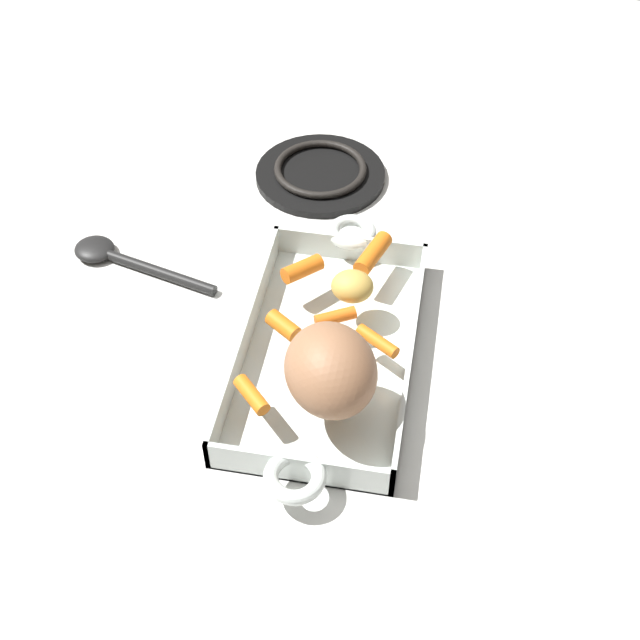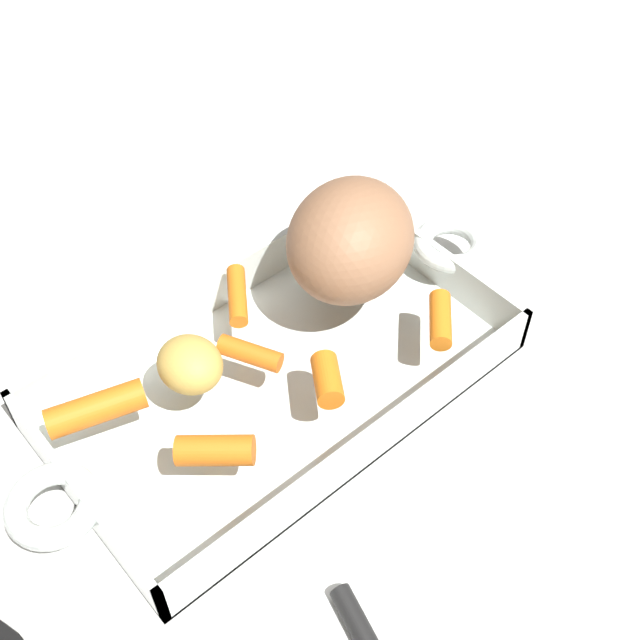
{
  "view_description": "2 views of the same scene",
  "coord_description": "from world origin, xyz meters",
  "px_view_note": "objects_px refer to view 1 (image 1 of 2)",
  "views": [
    {
      "loc": [
        0.68,
        0.11,
        0.8
      ],
      "look_at": [
        0.02,
        -0.01,
        0.08
      ],
      "focal_mm": 47.42,
      "sensor_mm": 36.0,
      "label": 1
    },
    {
      "loc": [
        -0.25,
        -0.34,
        0.55
      ],
      "look_at": [
        0.03,
        -0.02,
        0.08
      ],
      "focal_mm": 47.01,
      "sensor_mm": 36.0,
      "label": 2
    }
  ],
  "objects_px": {
    "pork_roast": "(331,370)",
    "baby_carrot_short": "(335,317)",
    "baby_carrot_center_right": "(377,341)",
    "serving_spoon": "(120,258)",
    "stove_burner_rear": "(320,173)",
    "baby_carrot_long": "(283,325)",
    "potato_golden_large": "(352,286)",
    "baby_carrot_southwest": "(373,254)",
    "baby_carrot_center_left": "(252,395)",
    "roasting_dish": "(327,350)",
    "baby_carrot_northeast": "(302,269)"
  },
  "relations": [
    {
      "from": "pork_roast",
      "to": "baby_carrot_short",
      "type": "height_order",
      "value": "pork_roast"
    },
    {
      "from": "baby_carrot_center_right",
      "to": "serving_spoon",
      "type": "relative_size",
      "value": 0.26
    },
    {
      "from": "stove_burner_rear",
      "to": "baby_carrot_long",
      "type": "bearing_deg",
      "value": 3.1
    },
    {
      "from": "baby_carrot_long",
      "to": "potato_golden_large",
      "type": "bearing_deg",
      "value": 134.91
    },
    {
      "from": "baby_carrot_southwest",
      "to": "baby_carrot_center_left",
      "type": "bearing_deg",
      "value": -22.03
    },
    {
      "from": "baby_carrot_center_left",
      "to": "baby_carrot_center_right",
      "type": "xyz_separation_m",
      "value": [
        -0.11,
        0.13,
        -0.0
      ]
    },
    {
      "from": "baby_carrot_center_right",
      "to": "potato_golden_large",
      "type": "bearing_deg",
      "value": -150.75
    },
    {
      "from": "roasting_dish",
      "to": "stove_burner_rear",
      "type": "height_order",
      "value": "roasting_dish"
    },
    {
      "from": "pork_roast",
      "to": "serving_spoon",
      "type": "relative_size",
      "value": 0.53
    },
    {
      "from": "pork_roast",
      "to": "potato_golden_large",
      "type": "relative_size",
      "value": 2.23
    },
    {
      "from": "stove_burner_rear",
      "to": "potato_golden_large",
      "type": "bearing_deg",
      "value": 17.64
    },
    {
      "from": "baby_carrot_center_left",
      "to": "potato_golden_large",
      "type": "bearing_deg",
      "value": 154.57
    },
    {
      "from": "baby_carrot_center_left",
      "to": "serving_spoon",
      "type": "relative_size",
      "value": 0.23
    },
    {
      "from": "baby_carrot_southwest",
      "to": "baby_carrot_northeast",
      "type": "distance_m",
      "value": 0.1
    },
    {
      "from": "roasting_dish",
      "to": "pork_roast",
      "type": "height_order",
      "value": "pork_roast"
    },
    {
      "from": "baby_carrot_northeast",
      "to": "serving_spoon",
      "type": "relative_size",
      "value": 0.25
    },
    {
      "from": "baby_carrot_southwest",
      "to": "baby_carrot_long",
      "type": "height_order",
      "value": "baby_carrot_southwest"
    },
    {
      "from": "baby_carrot_short",
      "to": "potato_golden_large",
      "type": "height_order",
      "value": "potato_golden_large"
    },
    {
      "from": "baby_carrot_center_left",
      "to": "baby_carrot_center_right",
      "type": "bearing_deg",
      "value": 129.64
    },
    {
      "from": "baby_carrot_center_right",
      "to": "serving_spoon",
      "type": "distance_m",
      "value": 0.4
    },
    {
      "from": "baby_carrot_long",
      "to": "potato_golden_large",
      "type": "distance_m",
      "value": 0.1
    },
    {
      "from": "baby_carrot_southwest",
      "to": "potato_golden_large",
      "type": "height_order",
      "value": "potato_golden_large"
    },
    {
      "from": "roasting_dish",
      "to": "baby_carrot_short",
      "type": "xyz_separation_m",
      "value": [
        -0.02,
        0.01,
        0.04
      ]
    },
    {
      "from": "baby_carrot_northeast",
      "to": "baby_carrot_short",
      "type": "distance_m",
      "value": 0.09
    },
    {
      "from": "baby_carrot_short",
      "to": "baby_carrot_center_right",
      "type": "xyz_separation_m",
      "value": [
        0.03,
        0.06,
        -0.0
      ]
    },
    {
      "from": "baby_carrot_southwest",
      "to": "baby_carrot_northeast",
      "type": "relative_size",
      "value": 1.31
    },
    {
      "from": "baby_carrot_short",
      "to": "serving_spoon",
      "type": "bearing_deg",
      "value": -107.23
    },
    {
      "from": "roasting_dish",
      "to": "baby_carrot_southwest",
      "type": "distance_m",
      "value": 0.15
    },
    {
      "from": "potato_golden_large",
      "to": "stove_burner_rear",
      "type": "bearing_deg",
      "value": -162.36
    },
    {
      "from": "baby_carrot_center_right",
      "to": "stove_burner_rear",
      "type": "distance_m",
      "value": 0.39
    },
    {
      "from": "baby_carrot_center_right",
      "to": "stove_burner_rear",
      "type": "height_order",
      "value": "baby_carrot_center_right"
    },
    {
      "from": "stove_burner_rear",
      "to": "serving_spoon",
      "type": "height_order",
      "value": "stove_burner_rear"
    },
    {
      "from": "baby_carrot_short",
      "to": "baby_carrot_center_right",
      "type": "height_order",
      "value": "same"
    },
    {
      "from": "baby_carrot_center_left",
      "to": "baby_carrot_northeast",
      "type": "relative_size",
      "value": 0.95
    },
    {
      "from": "baby_carrot_center_right",
      "to": "stove_burner_rear",
      "type": "xyz_separation_m",
      "value": [
        -0.37,
        -0.13,
        -0.04
      ]
    },
    {
      "from": "baby_carrot_short",
      "to": "baby_carrot_center_left",
      "type": "bearing_deg",
      "value": -28.09
    },
    {
      "from": "baby_carrot_center_left",
      "to": "potato_golden_large",
      "type": "relative_size",
      "value": 0.98
    },
    {
      "from": "pork_roast",
      "to": "baby_carrot_short",
      "type": "relative_size",
      "value": 2.33
    },
    {
      "from": "baby_carrot_northeast",
      "to": "potato_golden_large",
      "type": "height_order",
      "value": "potato_golden_large"
    },
    {
      "from": "stove_burner_rear",
      "to": "serving_spoon",
      "type": "relative_size",
      "value": 0.9
    },
    {
      "from": "baby_carrot_center_left",
      "to": "baby_carrot_long",
      "type": "height_order",
      "value": "baby_carrot_long"
    },
    {
      "from": "baby_carrot_northeast",
      "to": "baby_carrot_center_right",
      "type": "distance_m",
      "value": 0.15
    },
    {
      "from": "baby_carrot_long",
      "to": "stove_burner_rear",
      "type": "height_order",
      "value": "baby_carrot_long"
    },
    {
      "from": "baby_carrot_center_left",
      "to": "serving_spoon",
      "type": "xyz_separation_m",
      "value": [
        -0.23,
        -0.24,
        -0.04
      ]
    },
    {
      "from": "roasting_dish",
      "to": "stove_burner_rear",
      "type": "bearing_deg",
      "value": -168.53
    },
    {
      "from": "baby_carrot_long",
      "to": "serving_spoon",
      "type": "bearing_deg",
      "value": -115.99
    },
    {
      "from": "baby_carrot_long",
      "to": "stove_burner_rear",
      "type": "relative_size",
      "value": 0.21
    },
    {
      "from": "baby_carrot_center_right",
      "to": "serving_spoon",
      "type": "bearing_deg",
      "value": -108.96
    },
    {
      "from": "pork_roast",
      "to": "serving_spoon",
      "type": "xyz_separation_m",
      "value": [
        -0.21,
        -0.33,
        -0.08
      ]
    },
    {
      "from": "baby_carrot_long",
      "to": "serving_spoon",
      "type": "xyz_separation_m",
      "value": [
        -0.13,
        -0.26,
        -0.05
      ]
    }
  ]
}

